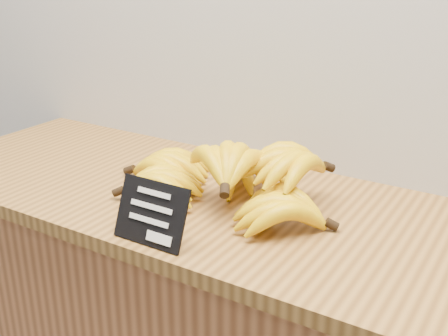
# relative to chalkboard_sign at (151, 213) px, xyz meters

# --- Properties ---
(counter_top) EXTENTS (1.56, 0.54, 0.03)m
(counter_top) POSITION_rel_chalkboard_sign_xyz_m (0.04, 0.22, -0.07)
(counter_top) COLOR olive
(counter_top) RESTS_ON counter
(chalkboard_sign) EXTENTS (0.14, 0.05, 0.11)m
(chalkboard_sign) POSITION_rel_chalkboard_sign_xyz_m (0.00, 0.00, 0.00)
(chalkboard_sign) COLOR black
(chalkboard_sign) RESTS_ON counter_top
(banana_pile) EXTENTS (0.51, 0.34, 0.13)m
(banana_pile) POSITION_rel_chalkboard_sign_xyz_m (0.02, 0.22, -0.00)
(banana_pile) COLOR yellow
(banana_pile) RESTS_ON counter_top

